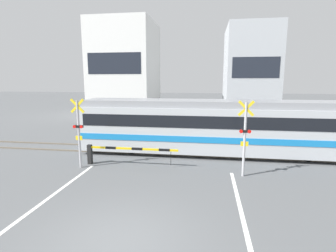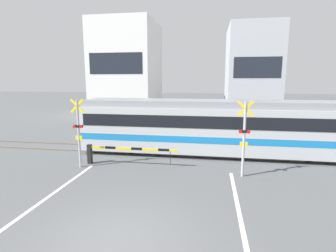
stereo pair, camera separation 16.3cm
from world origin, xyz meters
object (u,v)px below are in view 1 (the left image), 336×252
at_px(commuter_train, 216,126).
at_px(crossing_signal_right, 245,135).
at_px(crossing_barrier_far, 208,132).
at_px(crossing_barrier_near, 115,151).
at_px(crossing_signal_left, 79,130).
at_px(pedestrian, 182,124).

relative_size(commuter_train, crossing_signal_right, 4.58).
bearing_deg(crossing_barrier_far, crossing_barrier_near, -129.74).
xyz_separation_m(crossing_barrier_far, crossing_signal_left, (-6.02, -6.01, 1.12)).
relative_size(crossing_barrier_far, crossing_signal_right, 1.37).
bearing_deg(crossing_barrier_near, crossing_signal_left, -158.52).
height_order(crossing_barrier_far, crossing_signal_left, crossing_signal_left).
xyz_separation_m(commuter_train, crossing_signal_left, (-6.44, -3.38, 0.20)).
distance_m(crossing_barrier_near, crossing_barrier_far, 7.03).
height_order(crossing_signal_left, crossing_signal_right, same).
distance_m(crossing_barrier_near, pedestrian, 7.80).
bearing_deg(commuter_train, crossing_signal_right, -71.68).
relative_size(crossing_barrier_near, crossing_signal_right, 1.37).
xyz_separation_m(crossing_signal_right, pedestrian, (-3.44, 7.96, -0.92)).
distance_m(commuter_train, crossing_signal_left, 7.27).
height_order(commuter_train, crossing_signal_left, crossing_signal_left).
distance_m(crossing_barrier_near, crossing_signal_left, 1.99).
xyz_separation_m(crossing_barrier_near, crossing_signal_left, (-1.53, -0.60, 1.12)).
distance_m(commuter_train, crossing_barrier_near, 5.71).
bearing_deg(commuter_train, crossing_barrier_far, 98.96).
height_order(crossing_barrier_near, crossing_barrier_far, same).
xyz_separation_m(crossing_barrier_near, crossing_barrier_far, (4.49, 5.40, 0.00)).
bearing_deg(crossing_barrier_near, commuter_train, 29.48).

